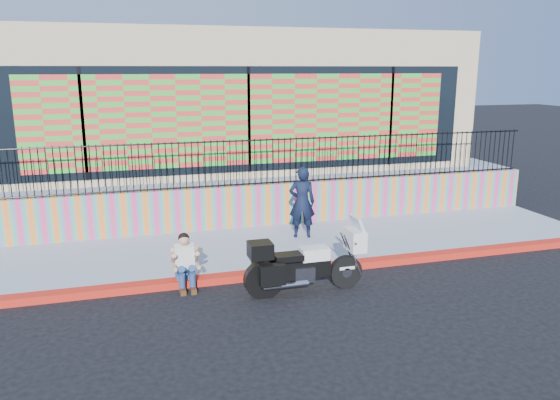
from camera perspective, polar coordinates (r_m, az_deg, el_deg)
name	(u,v)px	position (r m, az deg, el deg)	size (l,w,h in m)	color
ground	(295,274)	(11.52, 1.57, -7.75)	(90.00, 90.00, 0.00)	black
red_curb	(295,271)	(11.49, 1.57, -7.40)	(16.00, 0.30, 0.15)	#A80C16
sidewalk	(274,247)	(12.98, -0.65, -4.89)	(16.00, 3.00, 0.15)	#909AAD
mural_wall	(257,205)	(14.29, -2.37, -0.55)	(16.00, 0.20, 1.10)	#E33B7A
metal_fence	(257,162)	(14.06, -2.42, 3.99)	(15.80, 0.04, 1.20)	black
elevated_platform	(223,173)	(19.19, -6.02, 2.81)	(16.00, 10.00, 1.25)	#909AAD
storefront_building	(222,97)	(18.66, -6.10, 10.63)	(14.00, 8.06, 4.00)	tan
police_motorcycle	(303,262)	(10.43, 2.44, -6.54)	(2.32, 0.77, 1.44)	black
police_officer	(302,202)	(13.26, 2.31, -0.24)	(0.64, 0.42, 1.75)	black
seated_man	(186,266)	(10.82, -9.83, -6.86)	(0.54, 0.71, 1.06)	navy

